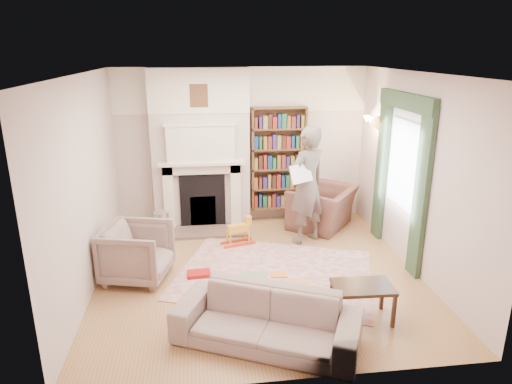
{
  "coord_description": "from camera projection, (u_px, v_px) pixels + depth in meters",
  "views": [
    {
      "loc": [
        -0.78,
        -5.88,
        3.1
      ],
      "look_at": [
        0.0,
        0.25,
        1.15
      ],
      "focal_mm": 32.0,
      "sensor_mm": 36.0,
      "label": 1
    }
  ],
  "objects": [
    {
      "name": "floor",
      "position": [
        258.0,
        273.0,
        6.59
      ],
      "size": [
        4.5,
        4.5,
        0.0
      ],
      "primitive_type": "plane",
      "color": "olive",
      "rests_on": "ground"
    },
    {
      "name": "ceiling",
      "position": [
        259.0,
        73.0,
        5.75
      ],
      "size": [
        4.5,
        4.5,
        0.0
      ],
      "primitive_type": "plane",
      "rotation": [
        3.14,
        0.0,
        0.0
      ],
      "color": "white",
      "rests_on": "wall_back"
    },
    {
      "name": "wall_back",
      "position": [
        242.0,
        146.0,
        8.3
      ],
      "size": [
        4.5,
        0.0,
        4.5
      ],
      "primitive_type": "plane",
      "rotation": [
        1.57,
        0.0,
        0.0
      ],
      "color": "beige",
      "rests_on": "floor"
    },
    {
      "name": "wall_front",
      "position": [
        292.0,
        249.0,
        4.04
      ],
      "size": [
        4.5,
        0.0,
        4.5
      ],
      "primitive_type": "plane",
      "rotation": [
        -1.57,
        0.0,
        0.0
      ],
      "color": "beige",
      "rests_on": "floor"
    },
    {
      "name": "wall_left",
      "position": [
        86.0,
        186.0,
        5.9
      ],
      "size": [
        0.0,
        4.5,
        4.5
      ],
      "primitive_type": "plane",
      "rotation": [
        1.57,
        0.0,
        1.57
      ],
      "color": "beige",
      "rests_on": "floor"
    },
    {
      "name": "wall_right",
      "position": [
        416.0,
        174.0,
        6.44
      ],
      "size": [
        0.0,
        4.5,
        4.5
      ],
      "primitive_type": "plane",
      "rotation": [
        1.57,
        0.0,
        -1.57
      ],
      "color": "beige",
      "rests_on": "floor"
    },
    {
      "name": "fireplace",
      "position": [
        201.0,
        150.0,
        8.02
      ],
      "size": [
        1.7,
        0.58,
        2.8
      ],
      "color": "beige",
      "rests_on": "floor"
    },
    {
      "name": "bookcase",
      "position": [
        278.0,
        159.0,
        8.32
      ],
      "size": [
        1.0,
        0.24,
        1.85
      ],
      "primitive_type": "cube",
      "color": "brown",
      "rests_on": "floor"
    },
    {
      "name": "window",
      "position": [
        403.0,
        164.0,
        6.8
      ],
      "size": [
        0.02,
        0.9,
        1.3
      ],
      "primitive_type": "cube",
      "color": "silver",
      "rests_on": "wall_right"
    },
    {
      "name": "curtain_left",
      "position": [
        421.0,
        194.0,
        6.21
      ],
      "size": [
        0.07,
        0.32,
        2.4
      ],
      "primitive_type": "cube",
      "color": "#29412A",
      "rests_on": "floor"
    },
    {
      "name": "curtain_right",
      "position": [
        381.0,
        169.0,
        7.54
      ],
      "size": [
        0.07,
        0.32,
        2.4
      ],
      "primitive_type": "cube",
      "color": "#29412A",
      "rests_on": "floor"
    },
    {
      "name": "pelmet",
      "position": [
        406.0,
        101.0,
        6.52
      ],
      "size": [
        0.09,
        1.7,
        0.24
      ],
      "primitive_type": "cube",
      "color": "#29412A",
      "rests_on": "wall_right"
    },
    {
      "name": "wall_sconce",
      "position": [
        366.0,
        123.0,
        7.68
      ],
      "size": [
        0.2,
        0.24,
        0.24
      ],
      "primitive_type": null,
      "color": "gold",
      "rests_on": "wall_right"
    },
    {
      "name": "rug",
      "position": [
        275.0,
        274.0,
        6.55
      ],
      "size": [
        3.24,
        2.85,
        0.01
      ],
      "primitive_type": "cube",
      "rotation": [
        0.0,
        0.0,
        -0.34
      ],
      "color": "beige",
      "rests_on": "floor"
    },
    {
      "name": "armchair_reading",
      "position": [
        322.0,
        207.0,
        8.21
      ],
      "size": [
        1.47,
        1.5,
        0.73
      ],
      "primitive_type": "imported",
      "rotation": [
        0.0,
        0.0,
        4.04
      ],
      "color": "#432924",
      "rests_on": "floor"
    },
    {
      "name": "armchair_left",
      "position": [
        137.0,
        252.0,
        6.33
      ],
      "size": [
        1.05,
        1.03,
        0.79
      ],
      "primitive_type": "imported",
      "rotation": [
        0.0,
        0.0,
        1.32
      ],
      "color": "#A29485",
      "rests_on": "floor"
    },
    {
      "name": "sofa",
      "position": [
        266.0,
        319.0,
        4.95
      ],
      "size": [
        2.14,
        1.55,
        0.58
      ],
      "primitive_type": "imported",
      "rotation": [
        0.0,
        0.0,
        -0.44
      ],
      "color": "#A39886",
      "rests_on": "floor"
    },
    {
      "name": "man_reading",
      "position": [
        307.0,
        185.0,
        7.4
      ],
      "size": [
        0.85,
        0.77,
        1.95
      ],
      "primitive_type": "imported",
      "rotation": [
        0.0,
        0.0,
        3.68
      ],
      "color": "#5B4F49",
      "rests_on": "floor"
    },
    {
      "name": "newspaper",
      "position": [
        301.0,
        174.0,
        7.12
      ],
      "size": [
        0.42,
        0.32,
        0.28
      ],
      "primitive_type": "cube",
      "rotation": [
        -0.35,
        0.0,
        0.54
      ],
      "color": "white",
      "rests_on": "man_reading"
    },
    {
      "name": "coffee_table",
      "position": [
        362.0,
        302.0,
        5.41
      ],
      "size": [
        0.72,
        0.48,
        0.45
      ],
      "primitive_type": null,
      "rotation": [
        0.0,
        0.0,
        -0.04
      ],
      "color": "#321D11",
      "rests_on": "floor"
    },
    {
      "name": "paraffin_heater",
      "position": [
        162.0,
        228.0,
        7.51
      ],
      "size": [
        0.3,
        0.3,
        0.55
      ],
      "primitive_type": "cylinder",
      "rotation": [
        0.0,
        0.0,
        -0.29
      ],
      "color": "#B9BCC1",
      "rests_on": "floor"
    },
    {
      "name": "rocking_horse",
      "position": [
        238.0,
        231.0,
        7.47
      ],
      "size": [
        0.58,
        0.36,
        0.48
      ],
      "primitive_type": null,
      "rotation": [
        0.0,
        0.0,
        0.28
      ],
      "color": "gold",
      "rests_on": "rug"
    },
    {
      "name": "board_game",
      "position": [
        253.0,
        279.0,
        6.37
      ],
      "size": [
        0.46,
        0.46,
        0.03
      ],
      "primitive_type": "cube",
      "rotation": [
        0.0,
        0.0,
        -0.17
      ],
      "color": "gold",
      "rests_on": "rug"
    },
    {
      "name": "game_box_lid",
      "position": [
        199.0,
        274.0,
        6.49
      ],
      "size": [
        0.34,
        0.24,
        0.05
      ],
      "primitive_type": "cube",
      "rotation": [
        0.0,
        0.0,
        0.06
      ],
      "color": "#A31212",
      "rests_on": "rug"
    },
    {
      "name": "comic_annuals",
      "position": [
        283.0,
        284.0,
        6.24
      ],
      "size": [
        0.66,
        0.75,
        0.02
      ],
      "color": "red",
      "rests_on": "rug"
    }
  ]
}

